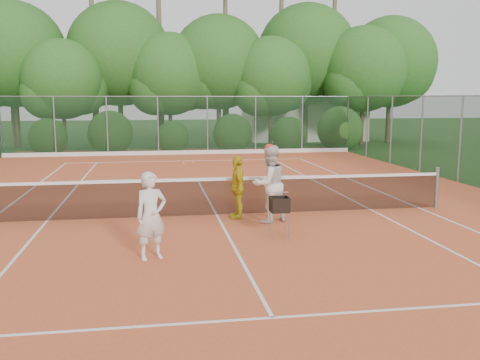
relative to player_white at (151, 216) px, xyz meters
name	(u,v)px	position (x,y,z in m)	size (l,w,h in m)	color
ground	(217,216)	(1.60, 3.42, -0.83)	(120.00, 120.00, 0.00)	#1F4418
clay_court	(217,216)	(1.60, 3.42, -0.82)	(18.00, 36.00, 0.02)	#CE5A2F
club_building	(303,118)	(10.60, 27.42, 0.67)	(8.00, 5.00, 3.00)	beige
tennis_net	(217,196)	(1.60, 3.42, -0.29)	(11.97, 0.10, 1.10)	gray
player_white	(151,216)	(0.00, 0.00, 0.00)	(0.59, 0.39, 1.61)	silver
player_center_grp	(269,184)	(2.75, 2.53, 0.12)	(1.09, 0.99, 1.87)	silver
player_yellow	(237,187)	(2.08, 3.08, -0.03)	(0.91, 0.38, 1.55)	gold
ball_hopper	(279,205)	(2.68, 1.17, -0.13)	(0.37, 0.37, 0.86)	gray
stray_ball_a	(193,162)	(1.82, 14.55, -0.77)	(0.07, 0.07, 0.07)	gold
stray_ball_b	(184,163)	(1.38, 14.20, -0.77)	(0.07, 0.07, 0.07)	#C6E535
stray_ball_c	(229,160)	(3.55, 14.89, -0.77)	(0.07, 0.07, 0.07)	#DDED37
court_markings	(217,215)	(1.60, 3.42, -0.80)	(11.03, 23.83, 0.01)	white
fence_back	(183,125)	(1.60, 18.42, 0.69)	(18.07, 0.07, 3.00)	#19381E
tropical_treeline	(201,62)	(3.04, 23.64, 4.29)	(32.10, 8.49, 15.03)	brown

